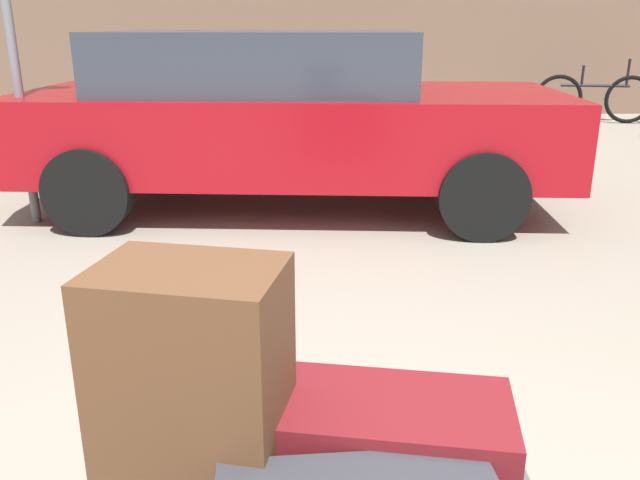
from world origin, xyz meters
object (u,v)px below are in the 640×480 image
bicycle_leaning (596,98)px  bollard_kerb_near (550,119)px  suitcase_brown_center (198,410)px  parked_car (287,115)px  no_parking_sign (11,20)px  duffel_bag_maroon_rear_left (393,467)px

bicycle_leaning → bollard_kerb_near: bearing=-127.1°
suitcase_brown_center → bollard_kerb_near: (3.26, 7.34, -0.39)m
parked_car → no_parking_sign: size_ratio=1.80×
bicycle_leaning → bollard_kerb_near: bicycle_leaning is taller
bollard_kerb_near → no_parking_sign: bearing=-144.7°
bicycle_leaning → no_parking_sign: size_ratio=0.72×
duffel_bag_maroon_rear_left → no_parking_sign: no_parking_sign is taller
bollard_kerb_near → parked_car: bearing=-135.8°
parked_car → bollard_kerb_near: (3.27, 3.19, -0.47)m
suitcase_brown_center → no_parking_sign: no_parking_sign is taller
suitcase_brown_center → parked_car: 4.16m
no_parking_sign → bollard_kerb_near: bearing=35.3°
parked_car → bicycle_leaning: bearing=46.9°
duffel_bag_maroon_rear_left → bollard_kerb_near: 7.85m
suitcase_brown_center → bollard_kerb_near: bearing=77.2°
no_parking_sign → suitcase_brown_center: bearing=-62.0°
parked_car → bollard_kerb_near: size_ratio=7.67×
suitcase_brown_center → bicycle_leaning: bearing=74.6°
parked_car → no_parking_sign: bearing=-165.6°
duffel_bag_maroon_rear_left → bicycle_leaning: size_ratio=0.30×
parked_car → bollard_kerb_near: 4.59m
parked_car → bicycle_leaning: parked_car is taller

